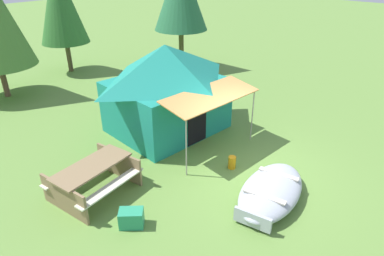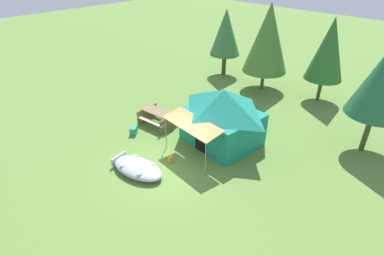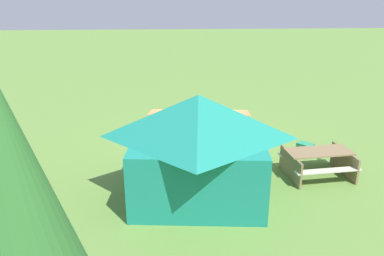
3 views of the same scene
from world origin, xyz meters
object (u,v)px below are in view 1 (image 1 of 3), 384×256
object	(u,v)px
canvas_cabin_tent	(166,87)
fuel_can	(232,162)
cooler_box	(131,218)
pine_tree_side	(60,2)
beached_rowboat	(271,191)
picnic_table	(93,176)

from	to	relation	value
canvas_cabin_tent	fuel_can	world-z (taller)	canvas_cabin_tent
cooler_box	pine_tree_side	size ratio (longest dim) A/B	0.10
beached_rowboat	cooler_box	xyz separation A→B (m)	(-2.70, 1.81, -0.04)
beached_rowboat	pine_tree_side	bearing A→B (deg)	79.34
fuel_can	canvas_cabin_tent	bearing A→B (deg)	79.77
picnic_table	canvas_cabin_tent	bearing A→B (deg)	16.26
canvas_cabin_tent	pine_tree_side	bearing A→B (deg)	80.74
picnic_table	cooler_box	size ratio (longest dim) A/B	3.97
canvas_cabin_tent	picnic_table	xyz separation A→B (m)	(-3.58, -1.04, -0.95)
beached_rowboat	fuel_can	world-z (taller)	beached_rowboat
picnic_table	fuel_can	xyz separation A→B (m)	(3.05, -1.91, -0.32)
fuel_can	pine_tree_side	xyz separation A→B (m)	(1.83, 10.92, 3.06)
picnic_table	pine_tree_side	bearing A→B (deg)	61.59
canvas_cabin_tent	fuel_can	xyz separation A→B (m)	(-0.53, -2.95, -1.27)
canvas_cabin_tent	picnic_table	bearing A→B (deg)	-163.74
beached_rowboat	pine_tree_side	xyz separation A→B (m)	(2.33, 12.36, 3.00)
fuel_can	beached_rowboat	bearing A→B (deg)	-108.93
beached_rowboat	cooler_box	distance (m)	3.25
canvas_cabin_tent	cooler_box	size ratio (longest dim) A/B	8.24
fuel_can	cooler_box	bearing A→B (deg)	173.47
picnic_table	fuel_can	distance (m)	3.61
beached_rowboat	canvas_cabin_tent	size ratio (longest dim) A/B	0.63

